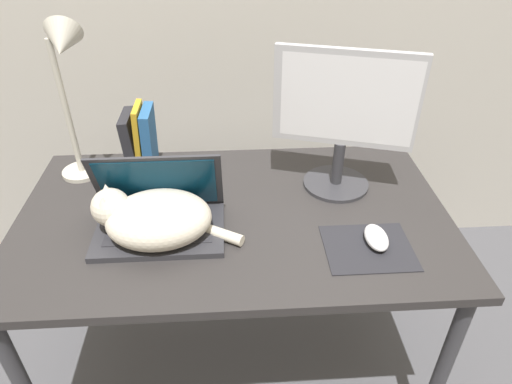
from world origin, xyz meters
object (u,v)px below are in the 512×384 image
computer_mouse (377,237)px  book_row (141,139)px  laptop (160,216)px  desk_lamp (66,75)px  external_monitor (344,116)px  cat (154,218)px

computer_mouse → book_row: bearing=146.6°
laptop → computer_mouse: (0.61, -0.10, -0.02)m
laptop → desk_lamp: (-0.27, 0.29, 0.32)m
external_monitor → computer_mouse: bearing=-80.3°
computer_mouse → desk_lamp: size_ratio=0.21×
desk_lamp → external_monitor: bearing=-6.7°
laptop → cat: size_ratio=0.87×
external_monitor → desk_lamp: size_ratio=0.86×
book_row → computer_mouse: bearing=-33.4°
laptop → book_row: size_ratio=1.61×
book_row → desk_lamp: desk_lamp is taller
desk_lamp → computer_mouse: bearing=-24.3°
computer_mouse → book_row: book_row is taller
laptop → external_monitor: size_ratio=0.81×
desk_lamp → cat: bearing=-51.9°
external_monitor → book_row: external_monitor is taller
cat → computer_mouse: 0.62m
computer_mouse → external_monitor: bearing=99.7°
laptop → desk_lamp: 0.51m
cat → book_row: 0.41m
cat → external_monitor: (0.56, 0.24, 0.18)m
laptop → computer_mouse: size_ratio=3.29×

